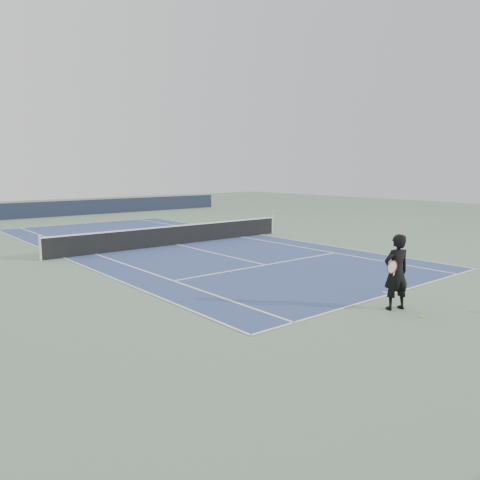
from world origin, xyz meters
TOP-DOWN VIEW (x-y plane):
  - ground at (0.00, 0.00)m, footprint 80.00×80.00m
  - court_surface at (0.00, 0.00)m, footprint 10.97×23.77m
  - tennis_net at (0.00, 0.00)m, footprint 12.90×0.10m
  - windscreen_far at (0.00, 17.88)m, footprint 30.00×0.25m
  - tennis_player at (-1.27, -12.78)m, footprint 0.90×0.76m
  - tennis_ball at (-1.38, -13.61)m, footprint 0.06×0.06m

SIDE VIEW (x-z plane):
  - ground at x=0.00m, z-range 0.00..0.00m
  - court_surface at x=0.00m, z-range 0.00..0.01m
  - tennis_ball at x=-1.38m, z-range 0.00..0.06m
  - tennis_net at x=0.00m, z-range -0.03..1.04m
  - windscreen_far at x=0.00m, z-range 0.00..1.20m
  - tennis_player at x=-1.27m, z-range 0.00..2.00m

